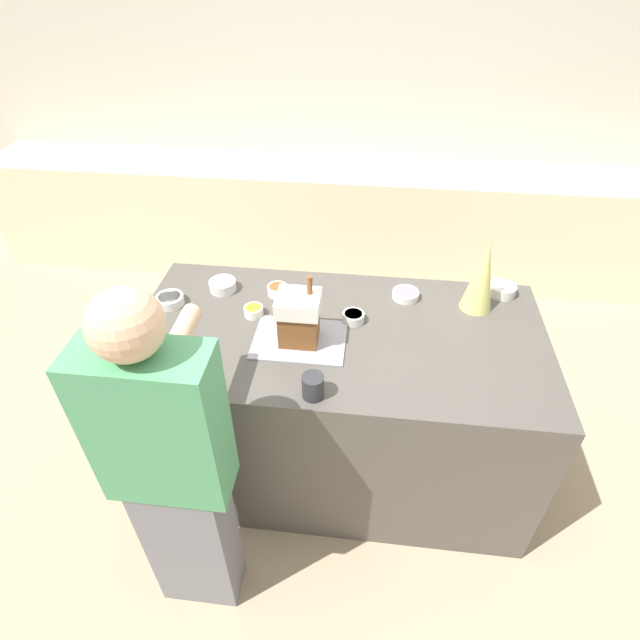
# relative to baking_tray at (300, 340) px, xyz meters

# --- Properties ---
(ground_plane) EXTENTS (12.00, 12.00, 0.00)m
(ground_plane) POSITION_rel_baking_tray_xyz_m (0.16, 0.08, -0.93)
(ground_plane) COLOR tan
(wall_back) EXTENTS (8.00, 0.05, 2.60)m
(wall_back) POSITION_rel_baking_tray_xyz_m (0.16, 2.41, 0.37)
(wall_back) COLOR beige
(wall_back) RESTS_ON ground_plane
(back_cabinet_block) EXTENTS (6.00, 0.60, 0.89)m
(back_cabinet_block) POSITION_rel_baking_tray_xyz_m (0.16, 2.08, -0.48)
(back_cabinet_block) COLOR beige
(back_cabinet_block) RESTS_ON ground_plane
(kitchen_island) EXTENTS (1.88, 0.95, 0.92)m
(kitchen_island) POSITION_rel_baking_tray_xyz_m (0.16, 0.08, -0.47)
(kitchen_island) COLOR #514C47
(kitchen_island) RESTS_ON ground_plane
(baking_tray) EXTENTS (0.41, 0.30, 0.01)m
(baking_tray) POSITION_rel_baking_tray_xyz_m (0.00, 0.00, 0.00)
(baking_tray) COLOR #9E9EA8
(baking_tray) RESTS_ON kitchen_island
(gingerbread_house) EXTENTS (0.18, 0.16, 0.32)m
(gingerbread_house) POSITION_rel_baking_tray_xyz_m (0.00, 0.00, 0.13)
(gingerbread_house) COLOR brown
(gingerbread_house) RESTS_ON baking_tray
(decorative_tree) EXTENTS (0.15, 0.15, 0.36)m
(decorative_tree) POSITION_rel_baking_tray_xyz_m (0.80, 0.34, 0.18)
(decorative_tree) COLOR #DBD675
(decorative_tree) RESTS_ON kitchen_island
(candy_bowl_front_corner) EXTENTS (0.13, 0.13, 0.05)m
(candy_bowl_front_corner) POSITION_rel_baking_tray_xyz_m (-0.44, 0.34, 0.03)
(candy_bowl_front_corner) COLOR silver
(candy_bowl_front_corner) RESTS_ON kitchen_island
(candy_bowl_behind_tray) EXTENTS (0.09, 0.09, 0.04)m
(candy_bowl_behind_tray) POSITION_rel_baking_tray_xyz_m (-0.24, 0.16, 0.02)
(candy_bowl_behind_tray) COLOR white
(candy_bowl_behind_tray) RESTS_ON kitchen_island
(candy_bowl_near_tray_left) EXTENTS (0.10, 0.10, 0.05)m
(candy_bowl_near_tray_left) POSITION_rel_baking_tray_xyz_m (-0.16, 0.33, 0.02)
(candy_bowl_near_tray_left) COLOR white
(candy_bowl_near_tray_left) RESTS_ON kitchen_island
(candy_bowl_beside_tree) EXTENTS (0.13, 0.13, 0.04)m
(candy_bowl_beside_tree) POSITION_rel_baking_tray_xyz_m (0.47, 0.38, 0.02)
(candy_bowl_beside_tree) COLOR silver
(candy_bowl_beside_tree) RESTS_ON kitchen_island
(candy_bowl_far_left) EXTENTS (0.13, 0.13, 0.04)m
(candy_bowl_far_left) POSITION_rel_baking_tray_xyz_m (-0.66, 0.20, 0.02)
(candy_bowl_far_left) COLOR white
(candy_bowl_far_left) RESTS_ON kitchen_island
(candy_bowl_center_rear) EXTENTS (0.10, 0.10, 0.04)m
(candy_bowl_center_rear) POSITION_rel_baking_tray_xyz_m (0.23, 0.16, 0.02)
(candy_bowl_center_rear) COLOR silver
(candy_bowl_center_rear) RESTS_ON kitchen_island
(candy_bowl_near_tray_right) EXTENTS (0.13, 0.13, 0.05)m
(candy_bowl_near_tray_right) POSITION_rel_baking_tray_xyz_m (0.94, 0.46, 0.03)
(candy_bowl_near_tray_right) COLOR white
(candy_bowl_near_tray_right) RESTS_ON kitchen_island
(mug) EXTENTS (0.09, 0.09, 0.10)m
(mug) POSITION_rel_baking_tray_xyz_m (0.10, -0.32, 0.05)
(mug) COLOR #2D2D33
(mug) RESTS_ON kitchen_island
(person) EXTENTS (0.43, 0.53, 1.63)m
(person) POSITION_rel_baking_tray_xyz_m (-0.36, -0.67, -0.09)
(person) COLOR slate
(person) RESTS_ON ground_plane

